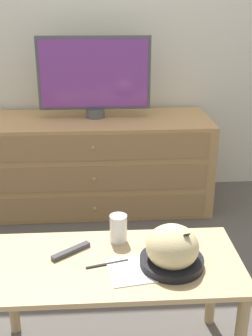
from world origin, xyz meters
name	(u,v)px	position (x,y,z in m)	size (l,w,h in m)	color
ground_plane	(101,185)	(0.00, 0.00, 0.00)	(12.00, 12.00, 0.00)	#56514C
wall_back	(97,14)	(0.00, 0.03, 1.30)	(12.00, 0.05, 2.60)	silver
dresser	(94,163)	(-0.04, -0.32, 0.32)	(1.60, 0.60, 0.64)	tan
tv	(94,75)	(-0.02, -0.28, 0.92)	(0.75, 0.13, 0.54)	#515156
coffee_table	(114,279)	(0.05, -1.77, 0.40)	(0.96, 0.46, 0.48)	tan
takeout_bowl	(172,250)	(0.26, -1.81, 0.54)	(0.24, 0.24, 0.16)	black
drink_cup	(118,230)	(0.07, -1.63, 0.53)	(0.07, 0.07, 0.11)	beige
napkin	(133,270)	(0.12, -1.83, 0.48)	(0.20, 0.20, 0.00)	white
knife	(107,264)	(0.02, -1.79, 0.48)	(0.16, 0.05, 0.01)	black
remote_control	(71,251)	(-0.11, -1.70, 0.49)	(0.15, 0.12, 0.02)	#38383D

